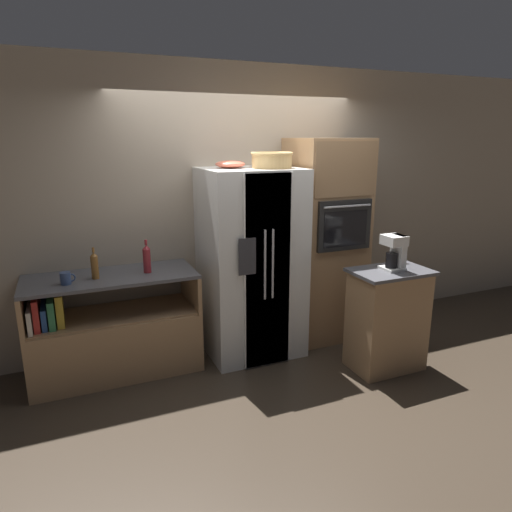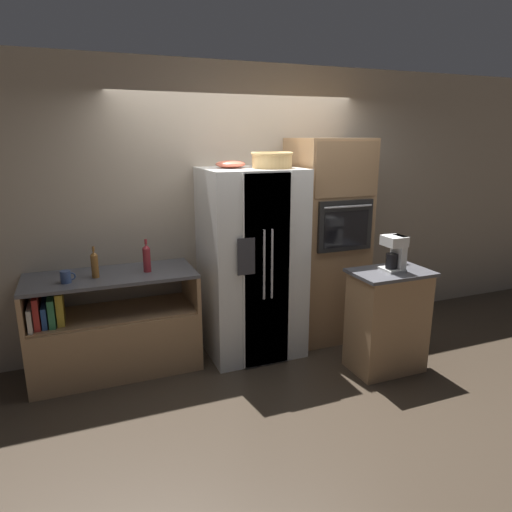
# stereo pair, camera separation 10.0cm
# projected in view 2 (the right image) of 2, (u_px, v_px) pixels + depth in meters

# --- Properties ---
(ground_plane) EXTENTS (20.00, 20.00, 0.00)m
(ground_plane) POSITION_uv_depth(u_px,v_px,m) (255.00, 349.00, 4.65)
(ground_plane) COLOR #382D23
(wall_back) EXTENTS (12.00, 0.06, 2.80)m
(wall_back) POSITION_uv_depth(u_px,v_px,m) (239.00, 207.00, 4.70)
(wall_back) COLOR tan
(wall_back) RESTS_ON ground_plane
(counter_left) EXTENTS (1.47, 0.64, 0.92)m
(counter_left) POSITION_uv_depth(u_px,v_px,m) (113.00, 336.00, 4.17)
(counter_left) COLOR #A87F56
(counter_left) RESTS_ON ground_plane
(refrigerator) EXTENTS (0.90, 0.82, 1.82)m
(refrigerator) POSITION_uv_depth(u_px,v_px,m) (252.00, 263.00, 4.43)
(refrigerator) COLOR silver
(refrigerator) RESTS_ON ground_plane
(wall_oven) EXTENTS (0.72, 0.72, 2.09)m
(wall_oven) POSITION_uv_depth(u_px,v_px,m) (326.00, 241.00, 4.76)
(wall_oven) COLOR #A87F56
(wall_oven) RESTS_ON ground_plane
(island_counter) EXTENTS (0.70, 0.46, 0.95)m
(island_counter) POSITION_uv_depth(u_px,v_px,m) (387.00, 320.00, 4.15)
(island_counter) COLOR #A87F56
(island_counter) RESTS_ON ground_plane
(wicker_basket) EXTENTS (0.39, 0.39, 0.15)m
(wicker_basket) POSITION_uv_depth(u_px,v_px,m) (272.00, 159.00, 4.17)
(wicker_basket) COLOR tan
(wicker_basket) RESTS_ON refrigerator
(fruit_bowl) EXTENTS (0.28, 0.28, 0.07)m
(fruit_bowl) POSITION_uv_depth(u_px,v_px,m) (230.00, 164.00, 4.20)
(fruit_bowl) COLOR #DB664C
(fruit_bowl) RESTS_ON refrigerator
(bottle_tall) EXTENTS (0.07, 0.07, 0.30)m
(bottle_tall) POSITION_uv_depth(u_px,v_px,m) (147.00, 258.00, 4.08)
(bottle_tall) COLOR maroon
(bottle_tall) RESTS_ON counter_left
(bottle_short) EXTENTS (0.06, 0.06, 0.27)m
(bottle_short) POSITION_uv_depth(u_px,v_px,m) (95.00, 264.00, 3.91)
(bottle_short) COLOR brown
(bottle_short) RESTS_ON counter_left
(mug) EXTENTS (0.12, 0.09, 0.10)m
(mug) POSITION_uv_depth(u_px,v_px,m) (66.00, 277.00, 3.79)
(mug) COLOR #384C7A
(mug) RESTS_ON counter_left
(coffee_maker) EXTENTS (0.17, 0.19, 0.31)m
(coffee_maker) POSITION_uv_depth(u_px,v_px,m) (395.00, 252.00, 4.01)
(coffee_maker) COLOR white
(coffee_maker) RESTS_ON island_counter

